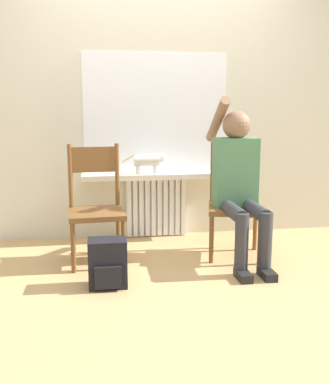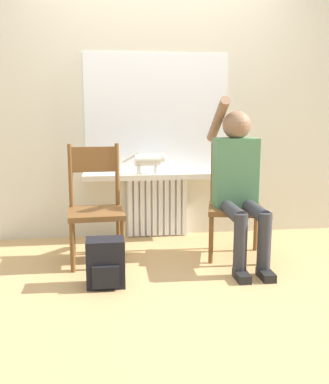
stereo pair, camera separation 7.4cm
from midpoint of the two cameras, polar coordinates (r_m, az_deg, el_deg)
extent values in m
plane|color=tan|center=(3.29, 2.04, -11.07)|extent=(12.00, 12.00, 0.00)
cube|color=beige|center=(4.28, -0.60, 12.42)|extent=(7.00, 0.06, 2.70)
cube|color=white|center=(4.31, -0.47, -1.83)|extent=(0.58, 0.05, 0.57)
cube|color=white|center=(4.24, -3.89, -2.05)|extent=(0.04, 0.03, 0.55)
cube|color=white|center=(4.25, -3.11, -2.03)|extent=(0.04, 0.03, 0.55)
cube|color=white|center=(4.25, -2.33, -2.01)|extent=(0.04, 0.03, 0.55)
cube|color=white|center=(4.26, -1.56, -1.99)|extent=(0.04, 0.03, 0.55)
cube|color=white|center=(4.26, -0.78, -1.96)|extent=(0.04, 0.03, 0.55)
cube|color=white|center=(4.27, -0.01, -1.94)|extent=(0.04, 0.03, 0.55)
cube|color=white|center=(4.28, 0.75, -1.92)|extent=(0.04, 0.03, 0.55)
cube|color=white|center=(4.28, 1.52, -1.90)|extent=(0.04, 0.03, 0.55)
cube|color=white|center=(4.29, 2.28, -1.88)|extent=(0.04, 0.03, 0.55)
cube|color=white|center=(4.30, 3.04, -1.85)|extent=(0.04, 0.03, 0.55)
cube|color=white|center=(4.16, -0.32, 2.10)|extent=(1.38, 0.26, 0.05)
cube|color=white|center=(4.24, -0.54, 9.97)|extent=(1.33, 0.01, 1.09)
cube|color=brown|center=(3.56, -8.10, -2.68)|extent=(0.45, 0.45, 0.04)
cylinder|color=brown|center=(3.43, -11.02, -6.94)|extent=(0.04, 0.04, 0.38)
cylinder|color=brown|center=(3.45, -4.70, -6.69)|extent=(0.04, 0.04, 0.38)
cylinder|color=brown|center=(3.79, -11.02, -5.25)|extent=(0.04, 0.04, 0.38)
cylinder|color=brown|center=(3.81, -5.31, -5.03)|extent=(0.04, 0.04, 0.38)
cylinder|color=brown|center=(3.69, -11.28, 2.05)|extent=(0.04, 0.04, 0.51)
cylinder|color=brown|center=(3.71, -5.44, 2.24)|extent=(0.04, 0.04, 0.51)
cube|color=brown|center=(3.68, -8.41, 4.11)|extent=(0.39, 0.05, 0.20)
cube|color=brown|center=(3.72, 9.51, -2.16)|extent=(0.52, 0.52, 0.04)
cylinder|color=brown|center=(3.58, 6.51, -6.05)|extent=(0.04, 0.04, 0.38)
cylinder|color=brown|center=(3.60, 12.55, -6.15)|extent=(0.04, 0.04, 0.38)
cylinder|color=brown|center=(3.94, 6.56, -4.50)|extent=(0.04, 0.04, 0.38)
cylinder|color=brown|center=(3.96, 12.03, -4.60)|extent=(0.04, 0.04, 0.38)
cylinder|color=brown|center=(3.85, 6.71, 2.52)|extent=(0.04, 0.04, 0.51)
cylinder|color=brown|center=(3.87, 12.31, 2.39)|extent=(0.04, 0.04, 0.51)
cube|color=brown|center=(3.84, 9.57, 4.35)|extent=(0.38, 0.12, 0.20)
cylinder|color=#333338|center=(3.48, 9.15, -2.41)|extent=(0.11, 0.48, 0.11)
cylinder|color=#333338|center=(3.53, 11.95, -2.30)|extent=(0.11, 0.48, 0.11)
cylinder|color=#333338|center=(3.31, 10.23, -6.73)|extent=(0.10, 0.10, 0.47)
cylinder|color=#333338|center=(3.37, 13.17, -6.54)|extent=(0.10, 0.10, 0.47)
cube|color=black|center=(3.32, 10.42, -10.44)|extent=(0.09, 0.20, 0.06)
cube|color=black|center=(3.38, 13.38, -10.19)|extent=(0.09, 0.20, 0.06)
cube|color=#4C7F56|center=(3.68, 9.56, 2.45)|extent=(0.34, 0.20, 0.56)
sphere|color=#846047|center=(3.65, 9.74, 8.37)|extent=(0.23, 0.23, 0.23)
cylinder|color=#846047|center=(3.75, 7.37, 9.03)|extent=(0.08, 0.50, 0.38)
cylinder|color=#4C7F56|center=(3.70, 11.99, 1.96)|extent=(0.08, 0.08, 0.45)
cylinder|color=silver|center=(4.09, -1.67, 4.09)|extent=(0.23, 0.11, 0.11)
sphere|color=silver|center=(4.10, 0.25, 4.34)|extent=(0.08, 0.08, 0.08)
cone|color=silver|center=(4.08, 0.29, 4.83)|extent=(0.03, 0.03, 0.03)
cone|color=silver|center=(4.12, 0.21, 4.89)|extent=(0.03, 0.03, 0.03)
cylinder|color=silver|center=(4.08, -0.52, 2.82)|extent=(0.03, 0.03, 0.07)
cylinder|color=silver|center=(4.13, -0.61, 2.91)|extent=(0.03, 0.03, 0.07)
cylinder|color=silver|center=(4.07, -2.74, 2.77)|extent=(0.03, 0.03, 0.07)
cylinder|color=silver|center=(4.12, -2.80, 2.87)|extent=(0.03, 0.03, 0.07)
cylinder|color=silver|center=(4.07, -3.86, 4.42)|extent=(0.15, 0.03, 0.10)
cube|color=black|center=(3.15, -6.81, -8.88)|extent=(0.26, 0.18, 0.33)
cube|color=black|center=(3.07, -6.76, -10.71)|extent=(0.18, 0.03, 0.15)
camera|label=1|loc=(0.04, -89.43, 0.11)|focal=42.00mm
camera|label=2|loc=(0.04, 90.57, -0.11)|focal=42.00mm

